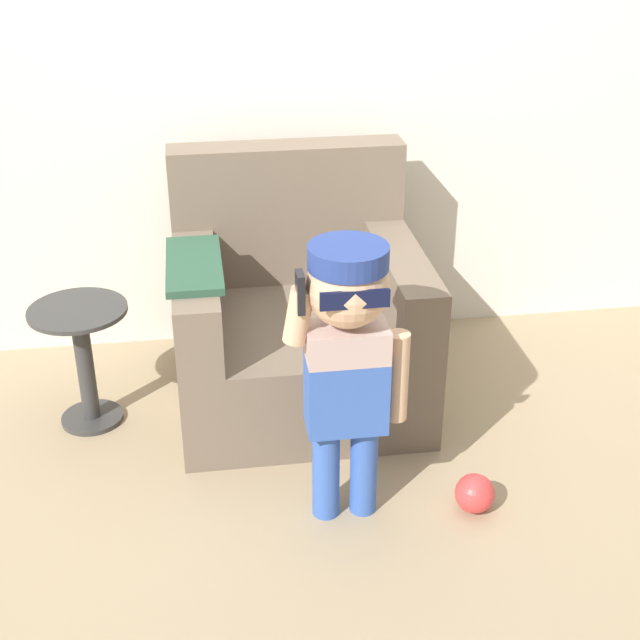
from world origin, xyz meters
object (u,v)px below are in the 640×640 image
(side_table, at_px, (84,354))
(person_child, at_px, (348,343))
(toy_ball, at_px, (475,493))
(armchair, at_px, (297,320))

(side_table, bearing_deg, person_child, -37.56)
(person_child, distance_m, toy_ball, 0.76)
(armchair, bearing_deg, person_child, -85.38)
(armchair, xyz_separation_m, side_table, (-0.87, -0.11, -0.03))
(side_table, bearing_deg, armchair, 6.97)
(side_table, distance_m, toy_ball, 1.61)
(armchair, bearing_deg, side_table, -173.03)
(person_child, height_order, side_table, person_child)
(armchair, relative_size, toy_ball, 7.15)
(person_child, relative_size, toy_ball, 7.20)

